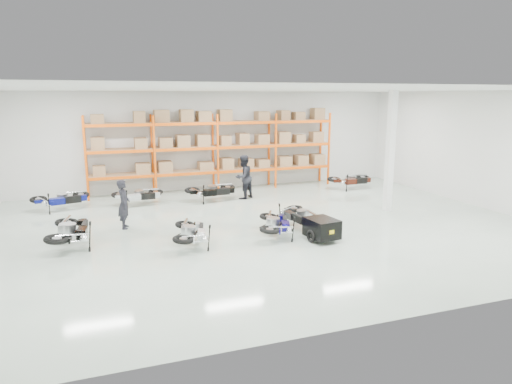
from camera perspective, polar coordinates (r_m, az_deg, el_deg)
name	(u,v)px	position (r m, az deg, el deg)	size (l,w,h in m)	color
room	(264,160)	(14.89, 1.03, 4.03)	(18.00, 18.00, 18.00)	#B4C9B7
pallet_rack	(215,141)	(21.02, -5.11, 6.31)	(11.28, 0.98, 3.62)	#F85A0D
structural_column	(390,152)	(17.78, 16.43, 4.84)	(0.25, 0.25, 4.50)	white
moto_blue_centre	(276,220)	(14.09, 2.54, -3.52)	(0.79, 1.78, 1.09)	#0C0853
moto_silver_left	(192,228)	(13.35, -8.05, -4.52)	(0.79, 1.77, 1.08)	silver
moto_black_far_left	(71,226)	(14.19, -22.12, -3.98)	(0.90, 2.03, 1.24)	black
moto_touring_right	(300,212)	(15.22, 5.47, -2.44)	(0.77, 1.74, 1.06)	black
trailer	(322,228)	(13.87, 8.22, -4.50)	(0.90, 1.66, 0.68)	black
moto_back_a	(61,196)	(18.92, -23.19, -0.42)	(0.82, 1.85, 1.13)	navy
moto_back_b	(138,192)	(18.77, -14.53, -0.02)	(0.77, 1.74, 1.06)	silver
moto_back_c	(212,187)	(18.99, -5.53, 0.56)	(0.83, 1.87, 1.14)	black
moto_back_d	(351,177)	(21.81, 11.82, 1.84)	(0.83, 1.87, 1.14)	#45170D
person_left	(124,204)	(15.58, -16.20, -1.47)	(0.59, 0.39, 1.63)	black
person_back	(243,177)	(19.30, -1.58, 1.88)	(0.90, 0.70, 1.86)	black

